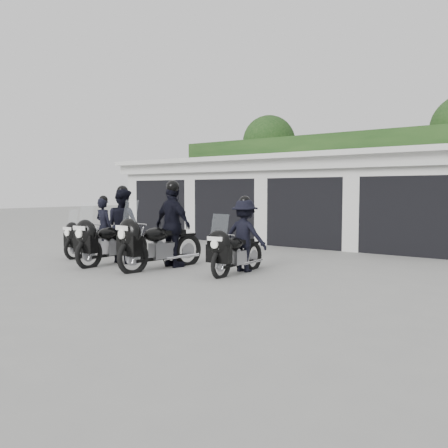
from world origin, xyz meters
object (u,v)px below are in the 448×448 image
Objects in this scene: police_bike_d at (241,239)px; police_bike_b at (117,230)px; police_bike_a at (96,232)px; police_bike_c at (166,230)px.

police_bike_b is at bearing -169.96° from police_bike_d.
police_bike_c reaches higher than police_bike_a.
police_bike_d is (3.21, 0.74, -0.10)m from police_bike_b.
police_bike_a is 0.87× the size of police_bike_b.
police_bike_d is (1.73, 0.54, -0.15)m from police_bike_c.
police_bike_d is at bearing 5.33° from police_bike_a.
police_bike_b is 3.30m from police_bike_d.
police_bike_a is 0.99× the size of police_bike_d.
police_bike_a is 1.49m from police_bike_b.
police_bike_b is 0.95× the size of police_bike_c.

